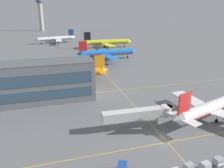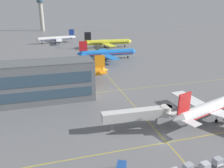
% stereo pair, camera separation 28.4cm
% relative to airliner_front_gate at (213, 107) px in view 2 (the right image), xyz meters
% --- Properties ---
extents(ground_plane, '(600.00, 600.00, 0.00)m').
position_rel_airliner_front_gate_xyz_m(ground_plane, '(-19.84, -6.12, -3.86)').
color(ground_plane, slate).
extents(airliner_front_gate, '(35.63, 30.43, 11.31)m').
position_rel_airliner_front_gate_xyz_m(airliner_front_gate, '(0.00, 0.00, 0.00)').
color(airliner_front_gate, white).
rests_on(airliner_front_gate, ground).
extents(airliner_second_row, '(37.08, 32.00, 11.54)m').
position_rel_airliner_front_gate_xyz_m(airliner_second_row, '(-38.78, 45.39, 0.08)').
color(airliner_second_row, orange).
rests_on(airliner_second_row, ground).
extents(airliner_third_row, '(38.66, 33.50, 12.07)m').
position_rel_airliner_front_gate_xyz_m(airliner_third_row, '(-11.17, 84.32, 0.26)').
color(airliner_third_row, blue).
rests_on(airliner_third_row, ground).
extents(airliner_far_left_stand, '(40.27, 34.65, 12.52)m').
position_rel_airliner_front_gate_xyz_m(airliner_far_left_stand, '(-0.64, 123.29, 0.41)').
color(airliner_far_left_stand, yellow).
rests_on(airliner_far_left_stand, ground).
extents(airliner_far_right_stand, '(36.39, 31.02, 11.33)m').
position_rel_airliner_front_gate_xyz_m(airliner_far_right_stand, '(-38.10, 157.60, 0.01)').
color(airliner_far_right_stand, white).
rests_on(airliner_far_right_stand, ground).
extents(taxiway_markings, '(122.98, 85.26, 0.01)m').
position_rel_airliner_front_gate_xyz_m(taxiway_markings, '(-19.84, 11.26, -3.86)').
color(taxiway_markings, yellow).
rests_on(taxiway_markings, ground).
extents(baggage_cart_row_middle, '(2.84, 1.94, 1.86)m').
position_rel_airliner_front_gate_xyz_m(baggage_cart_row_middle, '(-20.82, -18.92, -2.86)').
color(baggage_cart_row_middle, '#99999E').
rests_on(baggage_cart_row_middle, ground).
extents(baggage_cart_row_fourth, '(2.84, 1.94, 1.86)m').
position_rel_airliner_front_gate_xyz_m(baggage_cart_row_fourth, '(-17.17, -19.58, -2.86)').
color(baggage_cart_row_fourth, '#99999E').
rests_on(baggage_cart_row_fourth, ground).
extents(baggage_cart_row_fifth, '(2.84, 1.94, 1.86)m').
position_rel_airliner_front_gate_xyz_m(baggage_cart_row_fifth, '(-13.51, -19.04, -2.86)').
color(baggage_cart_row_fifth, '#99999E').
rests_on(baggage_cart_row_fifth, ground).
extents(jet_bridge, '(21.20, 3.84, 5.58)m').
position_rel_airliner_front_gate_xyz_m(jet_bridge, '(-22.52, 1.12, 0.20)').
color(jet_bridge, silver).
rests_on(jet_bridge, ground).
extents(control_tower, '(8.82, 8.82, 39.06)m').
position_rel_airliner_front_gate_xyz_m(control_tower, '(-49.93, 263.64, 18.73)').
color(control_tower, '#ADA89E').
rests_on(control_tower, ground).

